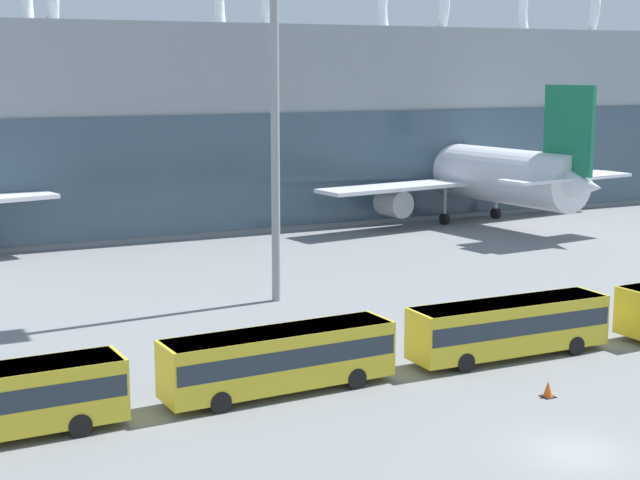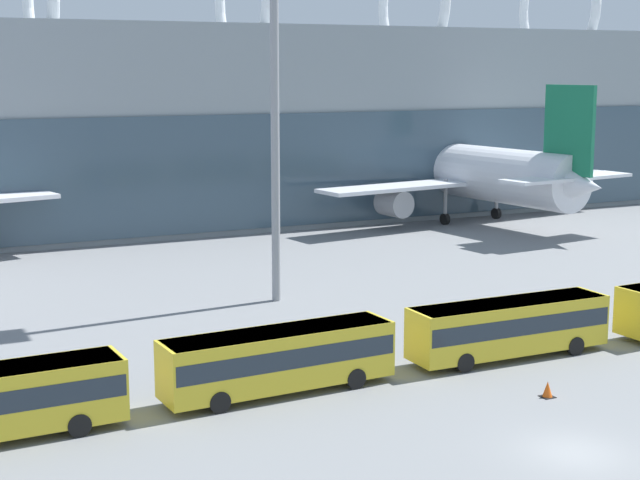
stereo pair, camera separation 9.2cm
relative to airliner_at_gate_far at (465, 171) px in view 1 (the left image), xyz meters
name	(u,v)px [view 1 (the left image)]	position (x,y,z in m)	size (l,w,h in m)	color
ground_plane	(575,453)	(-30.03, -52.53, -4.95)	(440.00, 440.00, 0.00)	slate
terminal_building	(553,113)	(20.58, 12.07, 4.91)	(135.34, 21.30, 29.09)	gray
airliner_at_gate_far	(465,171)	(0.00, 0.00, 0.00)	(35.00, 35.49, 13.66)	silver
shuttle_bus_1	(279,356)	(-37.77, -40.76, -3.16)	(11.43, 3.11, 3.03)	gold
shuttle_bus_2	(509,324)	(-24.56, -40.70, -3.16)	(11.32, 2.64, 3.03)	gold
floodlight_mast	(274,20)	(-30.54, -23.52, 13.12)	(2.94, 2.94, 25.36)	gray
lane_stripe_3	(45,399)	(-47.89, -36.81, -4.95)	(6.74, 0.25, 0.01)	silver
traffic_cone_0	(548,389)	(-26.73, -46.68, -4.58)	(0.63, 0.63, 0.76)	black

